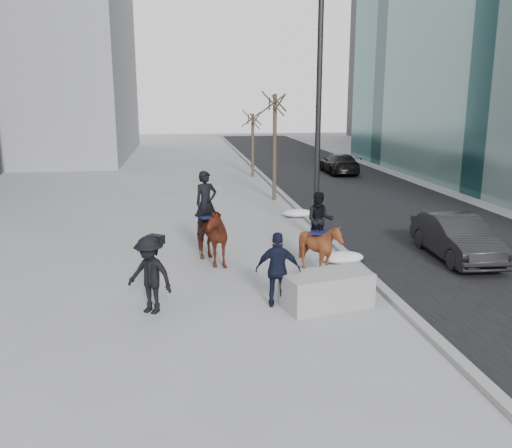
{
  "coord_description": "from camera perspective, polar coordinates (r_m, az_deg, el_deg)",
  "views": [
    {
      "loc": [
        -1.86,
        -12.32,
        4.71
      ],
      "look_at": [
        0.0,
        1.2,
        1.5
      ],
      "focal_mm": 38.0,
      "sensor_mm": 36.0,
      "label": 1
    }
  ],
  "objects": [
    {
      "name": "road",
      "position": [
        24.47,
        13.55,
        1.77
      ],
      "size": [
        8.0,
        90.0,
        0.01
      ],
      "primitive_type": "cube",
      "color": "black",
      "rests_on": "ground"
    },
    {
      "name": "feeder",
      "position": [
        12.36,
        2.34,
        -4.84
      ],
      "size": [
        1.09,
        0.95,
        1.75
      ],
      "color": "black",
      "rests_on": "ground"
    },
    {
      "name": "tree_near",
      "position": [
        25.1,
        1.98,
        8.62
      ],
      "size": [
        1.2,
        1.2,
        5.39
      ],
      "primitive_type": null,
      "color": "#342A1F",
      "rests_on": "ground"
    },
    {
      "name": "snow_piles",
      "position": [
        18.77,
        6.47,
        -0.9
      ],
      "size": [
        1.24,
        7.02,
        0.31
      ],
      "color": "silver",
      "rests_on": "ground"
    },
    {
      "name": "mounted_right",
      "position": [
        14.71,
        6.76,
        -1.87
      ],
      "size": [
        1.47,
        1.57,
        2.24
      ],
      "color": "#522910",
      "rests_on": "ground"
    },
    {
      "name": "planter",
      "position": [
        12.6,
        7.43,
        -6.89
      ],
      "size": [
        2.18,
        1.47,
        0.8
      ],
      "primitive_type": "cube",
      "rotation": [
        0.0,
        0.0,
        0.25
      ],
      "color": "gray",
      "rests_on": "ground"
    },
    {
      "name": "mounted_left",
      "position": [
        15.56,
        -5.2,
        -0.63
      ],
      "size": [
        1.67,
        2.27,
        2.68
      ],
      "color": "#4F200F",
      "rests_on": "ground"
    },
    {
      "name": "car_far",
      "position": [
        34.59,
        8.74,
        6.31
      ],
      "size": [
        1.83,
        4.39,
        1.27
      ],
      "primitive_type": "imported",
      "rotation": [
        0.0,
        0.0,
        3.13
      ],
      "color": "black",
      "rests_on": "ground"
    },
    {
      "name": "car_near",
      "position": [
        17.12,
        20.34,
        -1.33
      ],
      "size": [
        1.55,
        4.0,
        1.3
      ],
      "primitive_type": "imported",
      "rotation": [
        0.0,
        0.0,
        -0.05
      ],
      "color": "black",
      "rests_on": "ground"
    },
    {
      "name": "camera_crew",
      "position": [
        12.23,
        -11.11,
        -5.24
      ],
      "size": [
        1.31,
        1.17,
        1.75
      ],
      "color": "black",
      "rests_on": "ground"
    },
    {
      "name": "ground",
      "position": [
        13.32,
        0.71,
        -7.47
      ],
      "size": [
        120.0,
        120.0,
        0.0
      ],
      "primitive_type": "plane",
      "color": "gray",
      "rests_on": "ground"
    },
    {
      "name": "curb",
      "position": [
        23.31,
        4.36,
        1.69
      ],
      "size": [
        0.25,
        90.0,
        0.12
      ],
      "primitive_type": "cube",
      "color": "gray",
      "rests_on": "ground"
    },
    {
      "name": "tree_far",
      "position": [
        32.77,
        -0.35,
        8.63
      ],
      "size": [
        1.2,
        1.2,
        4.17
      ],
      "primitive_type": null,
      "color": "#34251F",
      "rests_on": "ground"
    },
    {
      "name": "lamppost",
      "position": [
        17.86,
        6.83,
        14.06
      ],
      "size": [
        0.25,
        2.48,
        9.09
      ],
      "color": "black",
      "rests_on": "ground"
    }
  ]
}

